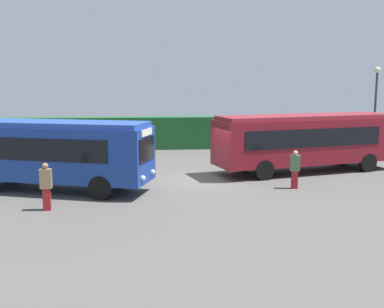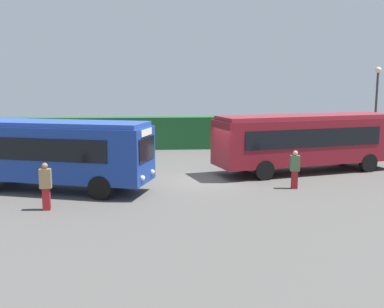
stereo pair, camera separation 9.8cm
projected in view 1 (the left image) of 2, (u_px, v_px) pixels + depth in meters
ground_plane at (203, 180)px, 22.40m from camera, size 64.00×64.00×0.00m
bus_blue at (53, 151)px, 20.04m from camera, size 9.01×4.84×3.10m
bus_maroon at (307, 139)px, 24.25m from camera, size 10.41×5.00×3.08m
person_left at (46, 185)px, 17.02m from camera, size 0.44×0.28×1.81m
person_center at (295, 169)px, 20.54m from camera, size 0.46×0.31×1.75m
hedge_row at (188, 133)px, 33.06m from camera, size 44.00×1.43×2.31m
lamppost at (375, 102)px, 27.98m from camera, size 0.36×0.36×5.71m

